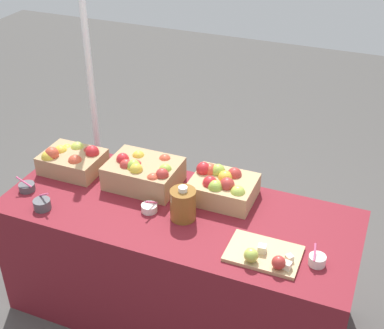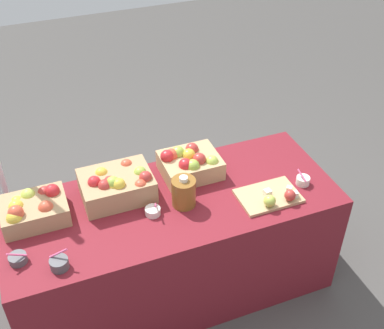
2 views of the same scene
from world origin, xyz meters
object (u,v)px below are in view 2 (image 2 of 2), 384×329
cutting_board_front (272,196)px  sample_bowl_extra (153,211)px  apple_crate_right (189,163)px  sample_bowl_near (59,263)px  sample_bowl_mid (18,259)px  sample_bowl_far (303,180)px  cider_jug (184,192)px  apple_crate_middle (117,185)px  apple_crate_left (33,209)px

cutting_board_front → sample_bowl_extra: 0.67m
apple_crate_right → sample_bowl_near: size_ratio=3.01×
sample_bowl_extra → sample_bowl_mid: bearing=-173.2°
sample_bowl_far → cider_jug: size_ratio=0.49×
cutting_board_front → sample_bowl_extra: sample_bowl_extra is taller
apple_crate_middle → sample_bowl_near: size_ratio=3.49×
sample_bowl_far → sample_bowl_mid: bearing=-179.6°
apple_crate_right → sample_bowl_extra: bearing=-140.3°
apple_crate_right → apple_crate_left: bearing=-176.2°
apple_crate_left → cutting_board_front: bearing=-14.6°
sample_bowl_far → cider_jug: 0.72m
sample_bowl_mid → sample_bowl_extra: sample_bowl_mid is taller
cutting_board_front → sample_bowl_mid: bearing=178.2°
apple_crate_left → apple_crate_right: bearing=3.8°
cutting_board_front → sample_bowl_mid: sample_bowl_mid is taller
apple_crate_left → sample_bowl_mid: bearing=-112.4°
apple_crate_middle → cider_jug: cider_jug is taller
apple_crate_right → sample_bowl_near: bearing=-151.8°
sample_bowl_far → apple_crate_middle: bearing=164.4°
apple_crate_right → sample_bowl_mid: (-1.03, -0.35, -0.06)m
apple_crate_middle → sample_bowl_mid: (-0.58, -0.30, -0.06)m
apple_crate_right → sample_bowl_extra: apple_crate_right is taller
apple_crate_left → apple_crate_middle: size_ratio=0.87×
sample_bowl_near → cider_jug: (0.72, 0.21, 0.06)m
sample_bowl_far → sample_bowl_extra: 0.90m
cutting_board_front → sample_bowl_mid: 1.38m
apple_crate_right → cutting_board_front: bearing=-48.2°
apple_crate_middle → apple_crate_left: bearing=-178.2°
sample_bowl_mid → cider_jug: cider_jug is taller
sample_bowl_mid → cider_jug: (0.90, 0.10, 0.06)m
sample_bowl_far → cutting_board_front: bearing=-166.7°
apple_crate_right → cider_jug: bearing=-117.6°
apple_crate_left → sample_bowl_near: size_ratio=3.02×
apple_crate_right → cutting_board_front: size_ratio=0.99×
sample_bowl_far → cider_jug: (-0.71, 0.09, 0.06)m
apple_crate_left → sample_bowl_near: (0.07, -0.39, -0.04)m
apple_crate_right → cider_jug: 0.27m
apple_crate_left → sample_bowl_mid: size_ratio=3.58×
cutting_board_front → sample_bowl_far: 0.24m
sample_bowl_extra → apple_crate_middle: bearing=122.9°
apple_crate_middle → sample_bowl_far: 1.08m
apple_crate_middle → sample_bowl_mid: size_ratio=4.13×
sample_bowl_far → sample_bowl_extra: size_ratio=1.00×
apple_crate_left → sample_bowl_mid: (-0.12, -0.28, -0.05)m
cider_jug → sample_bowl_mid: bearing=-173.6°
sample_bowl_mid → cider_jug: size_ratio=0.50×
cutting_board_front → sample_bowl_mid: (-1.38, 0.04, -0.00)m
apple_crate_middle → sample_bowl_extra: 0.26m
apple_crate_left → apple_crate_middle: 0.46m
sample_bowl_near → cider_jug: cider_jug is taller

